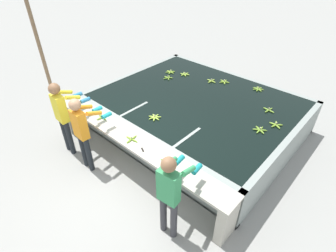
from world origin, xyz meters
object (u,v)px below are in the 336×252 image
at_px(worker_1, 82,129).
at_px(worker_0, 63,112).
at_px(banana_bunch_floating_7, 260,130).
at_px(banana_bunch_ledge_2, 167,162).
at_px(banana_bunch_floating_4, 276,125).
at_px(banana_bunch_floating_6, 224,82).
at_px(banana_bunch_ledge_0, 132,139).
at_px(worker_2, 170,191).
at_px(banana_bunch_floating_1, 211,81).
at_px(banana_bunch_ledge_1, 102,117).
at_px(banana_bunch_floating_9, 168,78).
at_px(banana_bunch_floating_5, 258,89).
at_px(banana_bunch_floating_3, 269,110).
at_px(knife_0, 144,152).
at_px(banana_bunch_floating_2, 155,117).
at_px(support_post_left, 42,54).
at_px(banana_bunch_floating_8, 185,74).
at_px(banana_bunch_floating_0, 170,72).

bearing_deg(worker_1, worker_0, 178.42).
height_order(banana_bunch_floating_7, banana_bunch_ledge_2, banana_bunch_ledge_2).
height_order(banana_bunch_floating_4, banana_bunch_floating_6, same).
bearing_deg(banana_bunch_ledge_0, worker_2, -19.22).
bearing_deg(banana_bunch_floating_1, banana_bunch_ledge_1, -103.36).
relative_size(banana_bunch_floating_7, banana_bunch_ledge_0, 0.99).
xyz_separation_m(banana_bunch_floating_6, banana_bunch_ledge_1, (-0.98, -3.15, 0.00)).
bearing_deg(banana_bunch_floating_9, banana_bunch_floating_5, 26.27).
bearing_deg(worker_2, banana_bunch_floating_3, 89.33).
bearing_deg(knife_0, banana_bunch_floating_2, 124.72).
xyz_separation_m(banana_bunch_floating_6, banana_bunch_ledge_2, (0.95, -3.24, 0.00)).
height_order(banana_bunch_floating_4, banana_bunch_ledge_1, banana_bunch_ledge_1).
xyz_separation_m(worker_0, banana_bunch_floating_3, (3.02, 3.18, -0.14)).
relative_size(worker_0, worker_1, 1.03).
height_order(worker_0, worker_1, worker_0).
distance_m(banana_bunch_floating_4, banana_bunch_floating_6, 2.07).
distance_m(worker_1, banana_bunch_floating_4, 3.82).
distance_m(worker_0, support_post_left, 2.10).
xyz_separation_m(banana_bunch_floating_8, banana_bunch_floating_9, (-0.19, -0.48, 0.00)).
relative_size(banana_bunch_floating_1, banana_bunch_floating_7, 1.00).
bearing_deg(banana_bunch_floating_1, worker_2, -64.13).
bearing_deg(knife_0, banana_bunch_floating_0, 124.10).
bearing_deg(support_post_left, banana_bunch_ledge_2, -2.51).
distance_m(banana_bunch_floating_1, banana_bunch_floating_5, 1.19).
height_order(banana_bunch_floating_9, banana_bunch_ledge_1, banana_bunch_ledge_1).
distance_m(banana_bunch_floating_2, banana_bunch_floating_8, 2.27).
bearing_deg(banana_bunch_floating_8, banana_bunch_floating_2, -66.76).
relative_size(banana_bunch_floating_3, banana_bunch_ledge_1, 1.00).
relative_size(banana_bunch_floating_8, banana_bunch_ledge_1, 1.00).
bearing_deg(banana_bunch_floating_3, banana_bunch_floating_2, -131.16).
height_order(worker_1, banana_bunch_floating_5, worker_1).
relative_size(worker_0, banana_bunch_ledge_0, 5.97).
xyz_separation_m(worker_1, worker_2, (2.24, 0.01, -0.01)).
bearing_deg(banana_bunch_floating_2, banana_bunch_floating_6, 85.98).
xyz_separation_m(worker_2, banana_bunch_floating_6, (-1.44, 3.72, -0.10)).
distance_m(banana_bunch_floating_0, banana_bunch_ledge_1, 2.71).
bearing_deg(banana_bunch_floating_3, worker_2, -90.67).
distance_m(worker_1, banana_bunch_floating_7, 3.44).
bearing_deg(knife_0, banana_bunch_floating_1, 103.17).
bearing_deg(banana_bunch_floating_2, banana_bunch_floating_0, 123.81).
bearing_deg(banana_bunch_floating_7, worker_0, -143.51).
xyz_separation_m(banana_bunch_floating_2, knife_0, (0.63, -0.91, -0.01)).
distance_m(banana_bunch_floating_1, banana_bunch_floating_6, 0.33).
bearing_deg(worker_1, banana_bunch_floating_8, 94.48).
relative_size(banana_bunch_floating_2, banana_bunch_floating_4, 1.01).
relative_size(worker_0, support_post_left, 0.53).
distance_m(banana_bunch_floating_7, support_post_left, 5.45).
bearing_deg(banana_bunch_floating_5, banana_bunch_floating_2, -111.03).
bearing_deg(banana_bunch_floating_4, banana_bunch_floating_9, 177.25).
relative_size(worker_2, banana_bunch_floating_7, 5.80).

